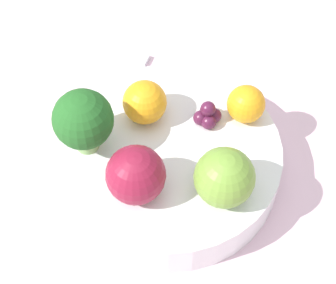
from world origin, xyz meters
The scene contains 10 objects.
ground_plane centered at (0.00, 0.00, 0.00)m, with size 6.00×6.00×0.00m, color gray.
table_surface centered at (0.00, 0.00, 0.01)m, with size 1.20×1.20×0.02m.
bowl centered at (0.00, 0.00, 0.04)m, with size 0.22×0.22×0.04m.
broccoli centered at (0.08, -0.02, 0.10)m, with size 0.06×0.06×0.07m.
apple_red centered at (-0.04, 0.06, 0.09)m, with size 0.06×0.06×0.06m.
apple_green centered at (0.04, 0.04, 0.09)m, with size 0.05×0.05×0.05m.
orange_front centered at (0.01, -0.04, 0.08)m, with size 0.04×0.04×0.04m.
orange_back centered at (-0.08, -0.02, 0.08)m, with size 0.04×0.04×0.04m.
grape_cluster centered at (-0.05, -0.02, 0.07)m, with size 0.03×0.03×0.03m.
spoon centered at (0.02, -0.17, 0.02)m, with size 0.06×0.05×0.01m.
Camera 1 is at (0.06, 0.31, 0.51)m, focal length 60.00 mm.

